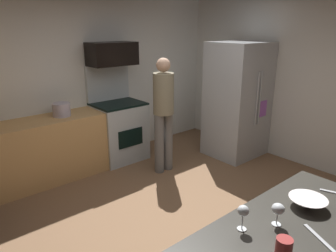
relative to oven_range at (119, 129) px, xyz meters
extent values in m
cube|color=brown|center=(-0.40, -1.97, -0.53)|extent=(5.20, 4.80, 0.02)
cube|color=silver|center=(-0.40, 0.37, 0.78)|extent=(5.20, 0.12, 2.60)
cube|color=silver|center=(2.14, -1.97, 0.78)|extent=(0.12, 4.80, 2.60)
cube|color=tan|center=(-1.30, 0.01, -0.07)|extent=(2.40, 0.60, 0.90)
cube|color=silver|center=(0.00, -0.01, -0.06)|extent=(0.76, 0.64, 0.92)
cube|color=black|center=(0.00, -0.01, 0.42)|extent=(0.76, 0.64, 0.03)
cube|color=silver|center=(0.00, 0.28, 0.72)|extent=(0.76, 0.06, 0.58)
cube|color=black|center=(0.00, -0.34, -0.07)|extent=(0.44, 0.01, 0.28)
cube|color=black|center=(0.00, 0.09, 1.19)|extent=(0.74, 0.38, 0.35)
cube|color=#B8BDC2|center=(1.63, -1.10, 0.42)|extent=(0.89, 0.78, 1.88)
cylinder|color=#B8BDC2|center=(1.59, -1.50, 0.52)|extent=(0.02, 0.02, 0.85)
cylinder|color=#B8BDC2|center=(1.67, -1.50, 0.52)|extent=(0.02, 0.02, 0.85)
cube|color=#B363DA|center=(1.79, -1.49, 0.33)|extent=(0.20, 0.01, 0.26)
cylinder|color=slate|center=(0.18, -0.83, -0.07)|extent=(0.14, 0.14, 0.90)
cylinder|color=slate|center=(0.35, -0.83, -0.07)|extent=(0.14, 0.14, 0.90)
cylinder|color=gray|center=(0.26, -0.83, 0.68)|extent=(0.30, 0.30, 0.59)
sphere|color=tan|center=(0.26, -0.83, 1.09)|extent=(0.20, 0.20, 0.20)
cone|color=white|center=(-0.53, -3.39, 0.42)|extent=(0.26, 0.26, 0.07)
cylinder|color=silver|center=(-0.88, -3.36, 0.39)|extent=(0.06, 0.06, 0.01)
cylinder|color=silver|center=(-0.88, -3.36, 0.43)|extent=(0.01, 0.01, 0.08)
ellipsoid|color=silver|center=(-0.88, -3.36, 0.50)|extent=(0.08, 0.08, 0.07)
cylinder|color=silver|center=(-1.09, -3.24, 0.39)|extent=(0.06, 0.06, 0.01)
cylinder|color=silver|center=(-1.09, -3.24, 0.44)|extent=(0.01, 0.01, 0.10)
ellipsoid|color=silver|center=(-1.09, -3.24, 0.52)|extent=(0.07, 0.07, 0.07)
cylinder|color=maroon|center=(-1.09, -3.53, 0.43)|extent=(0.09, 0.09, 0.10)
cube|color=#B7BABF|center=(-0.82, -3.61, 0.39)|extent=(0.16, 0.28, 0.01)
cube|color=#B7BABF|center=(-0.18, -3.43, 0.39)|extent=(0.10, 0.20, 0.01)
cylinder|color=#BBB2C6|center=(-0.91, 0.01, 0.48)|extent=(0.25, 0.25, 0.19)
camera|label=1|loc=(-2.54, -4.22, 1.61)|focal=33.55mm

